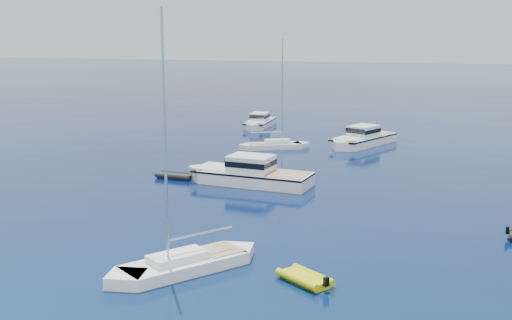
# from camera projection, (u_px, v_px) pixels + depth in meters

# --- Properties ---
(ground) EXTENTS (400.00, 400.00, 0.00)m
(ground) POSITION_uv_depth(u_px,v_px,m) (56.00, 307.00, 31.08)
(ground) COLOR navy
(ground) RESTS_ON ground
(motor_cruiser_centre) EXTENTS (11.75, 5.13, 2.98)m
(motor_cruiser_centre) POSITION_uv_depth(u_px,v_px,m) (248.00, 184.00, 54.87)
(motor_cruiser_centre) COLOR white
(motor_cruiser_centre) RESTS_ON ground
(motor_cruiser_distant) EXTENTS (7.43, 10.56, 2.69)m
(motor_cruiser_distant) POSITION_uv_depth(u_px,v_px,m) (362.00, 145.00, 72.00)
(motor_cruiser_distant) COLOR white
(motor_cruiser_distant) RESTS_ON ground
(motor_cruiser_horizon) EXTENTS (2.74, 8.51, 2.22)m
(motor_cruiser_horizon) POSITION_uv_depth(u_px,v_px,m) (259.00, 127.00, 84.87)
(motor_cruiser_horizon) COLOR white
(motor_cruiser_horizon) RESTS_ON ground
(sailboat_fore) EXTENTS (7.90, 9.04, 14.07)m
(sailboat_fore) POSITION_uv_depth(u_px,v_px,m) (184.00, 270.00, 35.65)
(sailboat_fore) COLOR white
(sailboat_fore) RESTS_ON ground
(sailboat_centre) EXTENTS (8.01, 5.23, 11.60)m
(sailboat_centre) POSITION_uv_depth(u_px,v_px,m) (274.00, 148.00, 70.28)
(sailboat_centre) COLOR silver
(sailboat_centre) RESTS_ON ground
(tender_yellow) EXTENTS (3.48, 3.25, 0.95)m
(tender_yellow) POSITION_uv_depth(u_px,v_px,m) (305.00, 282.00, 34.01)
(tender_yellow) COLOR #D4CD0C
(tender_yellow) RESTS_ON ground
(tender_grey_far) EXTENTS (3.48, 2.20, 0.95)m
(tender_grey_far) POSITION_uv_depth(u_px,v_px,m) (175.00, 178.00, 56.81)
(tender_grey_far) COLOR black
(tender_grey_far) RESTS_ON ground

